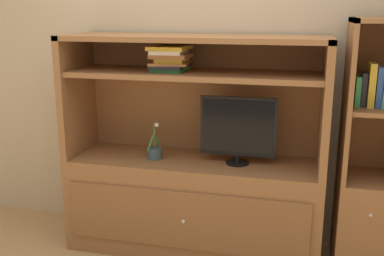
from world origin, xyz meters
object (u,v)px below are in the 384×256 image
Objects in this scene: magazine_stack at (170,58)px; bookshelf_tall at (367,189)px; media_console at (194,184)px; tv_monitor at (238,129)px; potted_plant at (155,152)px; upright_book_row at (372,88)px.

bookshelf_tall reaches higher than magazine_stack.
magazine_stack is at bearing -178.56° from media_console.
bookshelf_tall is at bearing 0.16° from media_console.
tv_monitor is (0.32, -0.02, 0.44)m from media_console.
media_console is 1.20m from bookshelf_tall.
media_console is 1.08× the size of bookshelf_tall.
tv_monitor is 1.96× the size of potted_plant.
upright_book_row reaches higher than tv_monitor.
tv_monitor is 1.89× the size of upright_book_row.
bookshelf_tall is (1.37, 0.01, -0.84)m from magazine_stack.
upright_book_row reaches higher than potted_plant.
upright_book_row is at bearing -0.26° from media_console.
magazine_stack is (0.12, 0.04, 0.68)m from potted_plant.
media_console is at bearing -179.84° from bookshelf_tall.
upright_book_row is (0.84, 0.01, 0.32)m from tv_monitor.
bookshelf_tall is (1.48, 0.05, -0.16)m from potted_plant.
media_console is 3.47× the size of tv_monitor.
magazine_stack is at bearing -179.68° from bookshelf_tall.
potted_plant is at bearing -177.59° from tv_monitor.
media_console is at bearing 176.75° from tv_monitor.
tv_monitor is at bearing -179.13° from upright_book_row.
bookshelf_tall is at bearing 0.32° from magazine_stack.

